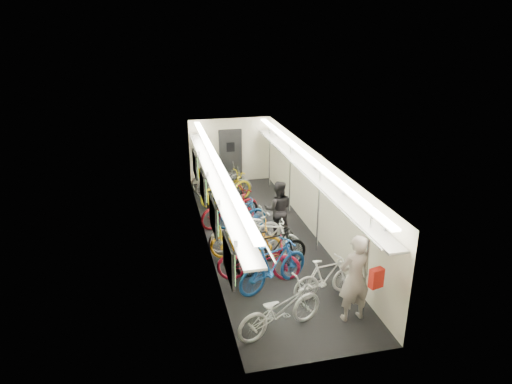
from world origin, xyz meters
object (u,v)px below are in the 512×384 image
bicycle_1 (273,265)px  passenger_mid (278,209)px  bicycle_0 (280,309)px  passenger_near (355,278)px  backpack (376,278)px

bicycle_1 → passenger_mid: bearing=-41.9°
bicycle_0 → passenger_near: passenger_near is taller
bicycle_1 → backpack: (1.40, -2.06, 0.71)m
bicycle_0 → bicycle_1: (0.27, 1.53, 0.07)m
bicycle_1 → backpack: bearing=-170.0°
bicycle_1 → passenger_mid: passenger_mid is taller
bicycle_1 → passenger_near: 1.97m
bicycle_0 → bicycle_1: bearing=-28.8°
passenger_mid → bicycle_1: bearing=86.7°
bicycle_0 → bicycle_1: 1.55m
bicycle_1 → backpack: size_ratio=5.01×
passenger_near → backpack: (0.13, -0.60, 0.34)m
passenger_mid → backpack: passenger_mid is taller
bicycle_0 → backpack: backpack is taller
backpack → passenger_mid: bearing=82.2°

